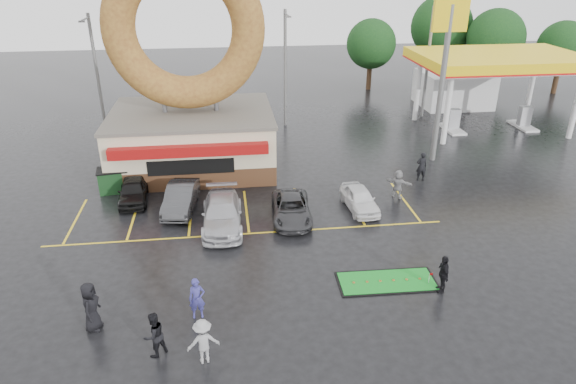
{
  "coord_description": "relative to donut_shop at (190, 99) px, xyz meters",
  "views": [
    {
      "loc": [
        -0.91,
        -19.11,
        12.79
      ],
      "look_at": [
        1.97,
        3.38,
        2.2
      ],
      "focal_mm": 32.0,
      "sensor_mm": 36.0,
      "label": 1
    }
  ],
  "objects": [
    {
      "name": "ground",
      "position": [
        3.0,
        -12.97,
        -4.46
      ],
      "size": [
        120.0,
        120.0,
        0.0
      ],
      "primitive_type": "plane",
      "color": "black",
      "rests_on": "ground"
    },
    {
      "name": "person_hoodie",
      "position": [
        0.96,
        -18.25,
        -3.61
      ],
      "size": [
        1.2,
        0.83,
        1.71
      ],
      "primitive_type": "imported",
      "rotation": [
        0.0,
        0.0,
        3.33
      ],
      "color": "gray",
      "rests_on": "ground"
    },
    {
      "name": "dumpster",
      "position": [
        -4.5,
        -3.44,
        -3.81
      ],
      "size": [
        1.96,
        1.45,
        1.3
      ],
      "primitive_type": "cube",
      "rotation": [
        0.0,
        0.0,
        0.15
      ],
      "color": "#183F1C",
      "rests_on": "ground"
    },
    {
      "name": "shell_sign",
      "position": [
        16.0,
        -0.97,
        2.91
      ],
      "size": [
        2.2,
        0.36,
        10.6
      ],
      "color": "slate",
      "rests_on": "ground"
    },
    {
      "name": "car_silver",
      "position": [
        1.7,
        -8.59,
        -3.75
      ],
      "size": [
        2.09,
        4.97,
        1.43
      ],
      "primitive_type": "imported",
      "rotation": [
        0.0,
        0.0,
        -0.02
      ],
      "color": "#AEAEB3",
      "rests_on": "ground"
    },
    {
      "name": "streetlight_left",
      "position": [
        -7.0,
        6.95,
        0.32
      ],
      "size": [
        0.4,
        2.21,
        9.0
      ],
      "color": "slate",
      "rests_on": "ground"
    },
    {
      "name": "tree_far_d",
      "position": [
        17.0,
        19.03,
        0.07
      ],
      "size": [
        4.9,
        4.9,
        7.0
      ],
      "color": "#332114",
      "rests_on": "ground"
    },
    {
      "name": "person_walker_far",
      "position": [
        13.91,
        -4.22,
        -3.55
      ],
      "size": [
        0.69,
        0.47,
        1.84
      ],
      "primitive_type": "imported",
      "rotation": [
        0.0,
        0.0,
        3.1
      ],
      "color": "black",
      "rests_on": "ground"
    },
    {
      "name": "tree_far_a",
      "position": [
        29.0,
        17.03,
        0.72
      ],
      "size": [
        5.6,
        5.6,
        8.0
      ],
      "color": "#332114",
      "rests_on": "ground"
    },
    {
      "name": "person_blackjkt",
      "position": [
        -0.72,
        -17.7,
        -3.61
      ],
      "size": [
        1.06,
        1.04,
        1.72
      ],
      "primitive_type": "imported",
      "rotation": [
        0.0,
        0.0,
        3.87
      ],
      "color": "black",
      "rests_on": "ground"
    },
    {
      "name": "car_grey",
      "position": [
        5.31,
        -8.26,
        -3.87
      ],
      "size": [
        2.25,
        4.39,
        1.19
      ],
      "primitive_type": "imported",
      "rotation": [
        0.0,
        0.0,
        -0.07
      ],
      "color": "#323134",
      "rests_on": "ground"
    },
    {
      "name": "donut_shop",
      "position": [
        0.0,
        0.0,
        0.0
      ],
      "size": [
        10.2,
        8.7,
        13.5
      ],
      "color": "#472B19",
      "rests_on": "ground"
    },
    {
      "name": "car_dgrey",
      "position": [
        -0.51,
        -6.39,
        -3.77
      ],
      "size": [
        1.98,
        4.35,
        1.38
      ],
      "primitive_type": "imported",
      "rotation": [
        0.0,
        0.0,
        -0.13
      ],
      "color": "#303032",
      "rests_on": "ground"
    },
    {
      "name": "car_black",
      "position": [
        -3.25,
        -4.97,
        -3.82
      ],
      "size": [
        1.76,
        3.87,
        1.29
      ],
      "primitive_type": "imported",
      "rotation": [
        0.0,
        0.0,
        0.06
      ],
      "color": "black",
      "rests_on": "ground"
    },
    {
      "name": "person_walker_near",
      "position": [
        11.69,
        -6.44,
        -3.62
      ],
      "size": [
        1.55,
        1.32,
        1.68
      ],
      "primitive_type": "imported",
      "rotation": [
        0.0,
        0.0,
        2.51
      ],
      "color": "gray",
      "rests_on": "ground"
    },
    {
      "name": "tree_far_b",
      "position": [
        35.0,
        15.03,
        0.07
      ],
      "size": [
        4.9,
        4.9,
        7.0
      ],
      "color": "#332114",
      "rests_on": "ground"
    },
    {
      "name": "putting_green",
      "position": [
        8.61,
        -14.51,
        -4.43
      ],
      "size": [
        4.28,
        1.95,
        0.53
      ],
      "color": "black",
      "rests_on": "ground"
    },
    {
      "name": "person_blue",
      "position": [
        0.68,
        -15.8,
        -3.61
      ],
      "size": [
        0.65,
        0.45,
        1.7
      ],
      "primitive_type": "imported",
      "rotation": [
        0.0,
        0.0,
        0.07
      ],
      "color": "navy",
      "rests_on": "ground"
    },
    {
      "name": "streetlight_right",
      "position": [
        19.0,
        8.95,
        0.32
      ],
      "size": [
        0.4,
        2.21,
        9.0
      ],
      "color": "slate",
      "rests_on": "ground"
    },
    {
      "name": "person_bystander",
      "position": [
        -3.17,
        -15.99,
        -3.47
      ],
      "size": [
        0.74,
        1.04,
        1.98
      ],
      "primitive_type": "imported",
      "rotation": [
        0.0,
        0.0,
        1.45
      ],
      "color": "black",
      "rests_on": "ground"
    },
    {
      "name": "gas_station",
      "position": [
        23.0,
        7.97,
        -0.77
      ],
      "size": [
        12.3,
        13.65,
        5.9
      ],
      "color": "silver",
      "rests_on": "ground"
    },
    {
      "name": "streetlight_mid",
      "position": [
        7.0,
        7.95,
        0.32
      ],
      "size": [
        0.4,
        2.21,
        9.0
      ],
      "color": "slate",
      "rests_on": "ground"
    },
    {
      "name": "car_white",
      "position": [
        9.18,
        -7.58,
        -3.85
      ],
      "size": [
        1.71,
        3.68,
        1.22
      ],
      "primitive_type": "imported",
      "rotation": [
        0.0,
        0.0,
        0.07
      ],
      "color": "silver",
      "rests_on": "ground"
    },
    {
      "name": "tree_far_c",
      "position": [
        25.0,
        21.03,
        1.37
      ],
      "size": [
        6.3,
        6.3,
        9.0
      ],
      "color": "#332114",
      "rests_on": "ground"
    },
    {
      "name": "person_cameraman",
      "position": [
        10.66,
        -15.38,
        -3.63
      ],
      "size": [
        0.51,
        1.02,
        1.67
      ],
      "primitive_type": "imported",
      "rotation": [
        0.0,
        0.0,
        -1.67
      ],
      "color": "black",
      "rests_on": "ground"
    }
  ]
}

